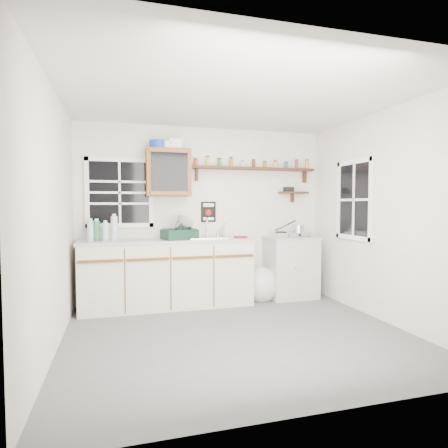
# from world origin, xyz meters

# --- Properties ---
(room) EXTENTS (3.64, 3.24, 2.54)m
(room) POSITION_xyz_m (0.00, 0.00, 1.25)
(room) COLOR #565659
(room) RESTS_ON ground
(main_cabinet) EXTENTS (2.31, 0.63, 0.92)m
(main_cabinet) POSITION_xyz_m (-0.58, 1.30, 0.46)
(main_cabinet) COLOR beige
(main_cabinet) RESTS_ON floor
(right_cabinet) EXTENTS (0.73, 0.57, 0.91)m
(right_cabinet) POSITION_xyz_m (1.25, 1.32, 0.46)
(right_cabinet) COLOR #BABBB4
(right_cabinet) RESTS_ON floor
(sink) EXTENTS (0.52, 0.44, 0.29)m
(sink) POSITION_xyz_m (-0.05, 1.30, 0.93)
(sink) COLOR silver
(sink) RESTS_ON main_cabinet
(upper_cabinet) EXTENTS (0.60, 0.32, 0.65)m
(upper_cabinet) POSITION_xyz_m (-0.55, 1.44, 1.82)
(upper_cabinet) COLOR brown
(upper_cabinet) RESTS_ON wall_back
(upper_cabinet_clutter) EXTENTS (0.44, 0.24, 0.14)m
(upper_cabinet_clutter) POSITION_xyz_m (-0.60, 1.44, 2.21)
(upper_cabinet_clutter) COLOR #18339C
(upper_cabinet_clutter) RESTS_ON upper_cabinet
(spice_shelf) EXTENTS (1.91, 0.18, 0.35)m
(spice_shelf) POSITION_xyz_m (0.73, 1.51, 1.93)
(spice_shelf) COLOR black
(spice_shelf) RESTS_ON wall_back
(secondary_shelf) EXTENTS (0.45, 0.16, 0.24)m
(secondary_shelf) POSITION_xyz_m (1.36, 1.52, 1.58)
(secondary_shelf) COLOR black
(secondary_shelf) RESTS_ON wall_back
(warning_sign) EXTENTS (0.22, 0.02, 0.30)m
(warning_sign) POSITION_xyz_m (0.05, 1.59, 1.28)
(warning_sign) COLOR black
(warning_sign) RESTS_ON wall_back
(window_back) EXTENTS (0.93, 0.03, 0.98)m
(window_back) POSITION_xyz_m (-1.20, 1.59, 1.55)
(window_back) COLOR black
(window_back) RESTS_ON wall_back
(window_right) EXTENTS (0.03, 0.78, 1.08)m
(window_right) POSITION_xyz_m (1.79, 0.55, 1.45)
(window_right) COLOR black
(window_right) RESTS_ON wall_back
(water_bottles) EXTENTS (0.38, 0.12, 0.35)m
(water_bottles) POSITION_xyz_m (-1.42, 1.34, 1.06)
(water_bottles) COLOR #AABCC7
(water_bottles) RESTS_ON main_cabinet
(dish_rack) EXTENTS (0.50, 0.42, 0.33)m
(dish_rack) POSITION_xyz_m (-0.41, 1.26, 1.03)
(dish_rack) COLOR black
(dish_rack) RESTS_ON main_cabinet
(soap_bottle) EXTENTS (0.12, 0.12, 0.21)m
(soap_bottle) POSITION_xyz_m (0.28, 1.47, 1.03)
(soap_bottle) COLOR white
(soap_bottle) RESTS_ON main_cabinet
(rag) EXTENTS (0.17, 0.15, 0.02)m
(rag) POSITION_xyz_m (0.43, 1.22, 0.93)
(rag) COLOR maroon
(rag) RESTS_ON main_cabinet
(hotplate) EXTENTS (0.57, 0.34, 0.08)m
(hotplate) POSITION_xyz_m (1.22, 1.31, 0.95)
(hotplate) COLOR silver
(hotplate) RESTS_ON right_cabinet
(saucepan) EXTENTS (0.42, 0.20, 0.18)m
(saucepan) POSITION_xyz_m (1.35, 1.31, 1.03)
(saucepan) COLOR silver
(saucepan) RESTS_ON hotplate
(trash_bag) EXTENTS (0.46, 0.41, 0.52)m
(trash_bag) POSITION_xyz_m (0.76, 1.27, 0.22)
(trash_bag) COLOR silver
(trash_bag) RESTS_ON floor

